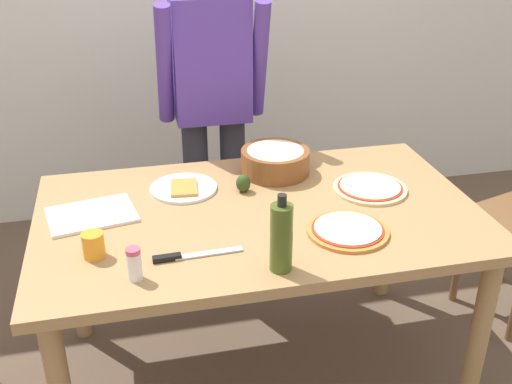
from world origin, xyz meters
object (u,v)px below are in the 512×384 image
object	(u,v)px
pizza_raw_on_board	(370,188)
salt_shaker	(134,264)
popcorn_bowl	(275,159)
avocado	(243,183)
plate_with_slice	(184,188)
pizza_cooked_on_tray	(348,230)
chef_knife	(187,256)
olive_oil_bottle	(281,237)
cutting_board_white	(92,215)
dining_table	(259,232)
person_cook	(212,100)
cup_orange	(93,245)

from	to	relation	value
pizza_raw_on_board	salt_shaker	world-z (taller)	salt_shaker
popcorn_bowl	avocado	world-z (taller)	popcorn_bowl
plate_with_slice	salt_shaker	bearing A→B (deg)	-110.47
pizza_cooked_on_tray	chef_knife	distance (m)	0.55
olive_oil_bottle	chef_knife	bearing A→B (deg)	155.24
popcorn_bowl	olive_oil_bottle	world-z (taller)	olive_oil_bottle
pizza_raw_on_board	avocado	size ratio (longest dim) A/B	4.08
cutting_board_white	dining_table	bearing A→B (deg)	-8.52
chef_knife	person_cook	bearing A→B (deg)	76.14
plate_with_slice	popcorn_bowl	distance (m)	0.40
person_cook	plate_with_slice	distance (m)	0.59
dining_table	pizza_raw_on_board	distance (m)	0.47
cutting_board_white	avocado	size ratio (longest dim) A/B	4.29
pizza_cooked_on_tray	chef_knife	xyz separation A→B (m)	(-0.55, -0.03, -0.00)
person_cook	cup_orange	bearing A→B (deg)	-119.63
chef_knife	olive_oil_bottle	bearing A→B (deg)	-24.76
plate_with_slice	salt_shaker	world-z (taller)	salt_shaker
pizza_raw_on_board	cutting_board_white	xyz separation A→B (m)	(-1.05, 0.02, -0.00)
avocado	cutting_board_white	bearing A→B (deg)	-172.66
cup_orange	chef_knife	xyz separation A→B (m)	(0.29, -0.07, -0.04)
dining_table	cup_orange	bearing A→B (deg)	-162.35
olive_oil_bottle	plate_with_slice	bearing A→B (deg)	110.56
pizza_raw_on_board	chef_knife	xyz separation A→B (m)	(-0.75, -0.32, -0.00)
popcorn_bowl	avocado	xyz separation A→B (m)	(-0.16, -0.14, -0.03)
pizza_raw_on_board	cutting_board_white	distance (m)	1.05
dining_table	pizza_raw_on_board	world-z (taller)	pizza_raw_on_board
person_cook	pizza_raw_on_board	world-z (taller)	person_cook
dining_table	person_cook	bearing A→B (deg)	93.38
olive_oil_bottle	chef_knife	distance (m)	0.32
person_cook	cutting_board_white	distance (m)	0.88
person_cook	plate_with_slice	size ratio (longest dim) A/B	6.23
person_cook	chef_knife	bearing A→B (deg)	-103.86
pizza_cooked_on_tray	avocado	xyz separation A→B (m)	(-0.28, 0.38, 0.03)
dining_table	chef_knife	distance (m)	0.40
dining_table	olive_oil_bottle	distance (m)	0.43
dining_table	plate_with_slice	xyz separation A→B (m)	(-0.25, 0.23, 0.10)
pizza_raw_on_board	salt_shaker	bearing A→B (deg)	-156.23
popcorn_bowl	olive_oil_bottle	xyz separation A→B (m)	(-0.16, -0.69, 0.05)
dining_table	person_cook	distance (m)	0.80
avocado	plate_with_slice	bearing A→B (deg)	164.04
cup_orange	avocado	bearing A→B (deg)	32.00
pizza_raw_on_board	pizza_cooked_on_tray	world-z (taller)	same
olive_oil_bottle	salt_shaker	bearing A→B (deg)	174.20
cup_orange	avocado	world-z (taller)	cup_orange
plate_with_slice	chef_knife	bearing A→B (deg)	-95.47
dining_table	olive_oil_bottle	size ratio (longest dim) A/B	6.25
pizza_cooked_on_tray	popcorn_bowl	distance (m)	0.54
chef_knife	avocado	world-z (taller)	avocado
pizza_cooked_on_tray	avocado	size ratio (longest dim) A/B	4.00
olive_oil_bottle	chef_knife	world-z (taller)	olive_oil_bottle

